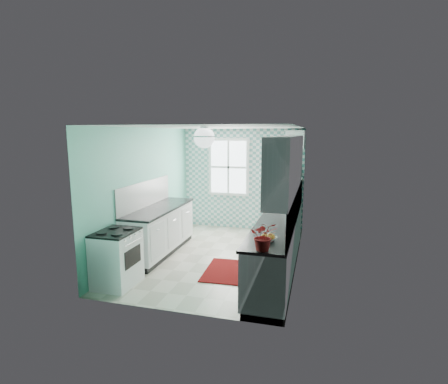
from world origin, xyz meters
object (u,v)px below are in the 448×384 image
(fridge, at_px, (285,203))
(sink, at_px, (285,207))
(fruit_bowl, at_px, (268,239))
(potted_plant, at_px, (264,236))
(stove, at_px, (117,257))
(microwave, at_px, (286,163))
(ceiling_light, at_px, (204,137))

(fridge, bearing_deg, sink, -86.44)
(fruit_bowl, relative_size, potted_plant, 0.62)
(stove, height_order, microwave, microwave)
(sink, relative_size, fruit_bowl, 2.29)
(microwave, bearing_deg, fridge, 56.13)
(ceiling_light, bearing_deg, fruit_bowl, -36.47)
(sink, height_order, potted_plant, sink)
(fridge, relative_size, microwave, 2.97)
(microwave, bearing_deg, sink, 96.61)
(ceiling_light, distance_m, fridge, 3.20)
(stove, relative_size, potted_plant, 2.30)
(stove, bearing_deg, fruit_bowl, -4.01)
(sink, bearing_deg, microwave, 91.44)
(fridge, bearing_deg, fruit_bowl, -89.73)
(stove, relative_size, sink, 1.62)
(ceiling_light, distance_m, microwave, 2.87)
(ceiling_light, height_order, sink, ceiling_light)
(sink, bearing_deg, stove, -139.82)
(ceiling_light, distance_m, sink, 2.34)
(fruit_bowl, height_order, potted_plant, potted_plant)
(fruit_bowl, distance_m, potted_plant, 0.43)
(fridge, distance_m, sink, 1.14)
(ceiling_light, xyz_separation_m, potted_plant, (1.20, -1.28, -1.20))
(ceiling_light, xyz_separation_m, microwave, (1.11, 2.57, -0.61))
(fruit_bowl, bearing_deg, stove, 178.67)
(stove, xyz_separation_m, fruit_bowl, (2.40, -0.06, 0.52))
(ceiling_light, relative_size, fridge, 0.22)
(fruit_bowl, bearing_deg, potted_plant, -90.00)
(fruit_bowl, distance_m, microwave, 3.54)
(stove, bearing_deg, sink, 40.82)
(fridge, height_order, stove, fridge)
(sink, bearing_deg, potted_plant, -93.41)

